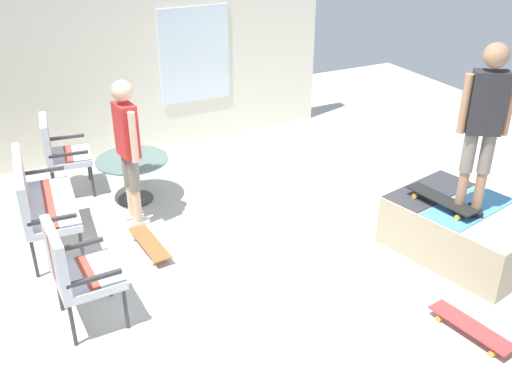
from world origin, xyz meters
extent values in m
cube|color=beige|center=(0.00, 0.00, -0.05)|extent=(12.00, 12.00, 0.10)
cube|color=silver|center=(3.80, 0.50, 1.29)|extent=(0.20, 6.00, 2.57)
cube|color=silver|center=(3.69, -0.40, 1.35)|extent=(0.03, 1.10, 1.40)
cube|color=tan|center=(-0.65, -1.74, 0.28)|extent=(1.68, 1.38, 0.56)
cube|color=#4C99D8|center=(-0.65, -1.74, 0.57)|extent=(0.68, 1.13, 0.01)
cube|color=#333338|center=(-0.17, -1.64, 0.57)|extent=(0.68, 1.13, 0.01)
cylinder|color=#B2B2B7|center=(-0.76, -1.23, 0.54)|extent=(1.40, 0.35, 0.05)
cube|color=tan|center=(-0.46, -2.63, 0.25)|extent=(1.58, 1.08, 0.47)
cylinder|color=#38383D|center=(0.93, 1.99, 0.22)|extent=(0.04, 0.04, 0.44)
cylinder|color=#38383D|center=(2.10, 1.90, 0.22)|extent=(0.04, 0.04, 0.44)
cylinder|color=#38383D|center=(0.97, 2.46, 0.22)|extent=(0.04, 0.04, 0.44)
cylinder|color=#38383D|center=(2.13, 2.37, 0.22)|extent=(0.04, 0.04, 0.44)
cube|color=silver|center=(1.53, 2.18, 0.48)|extent=(1.29, 0.65, 0.08)
cube|color=#B74738|center=(1.53, 2.18, 0.52)|extent=(1.21, 0.20, 0.00)
cube|color=silver|center=(1.55, 2.42, 0.77)|extent=(1.25, 0.18, 0.50)
cube|color=#B74738|center=(1.55, 2.42, 0.77)|extent=(0.11, 0.09, 0.46)
cube|color=#38383D|center=(0.93, 2.23, 0.64)|extent=(0.08, 0.47, 0.04)
cube|color=#38383D|center=(2.13, 2.13, 0.64)|extent=(0.08, 0.47, 0.04)
cylinder|color=#38383D|center=(2.48, 1.54, 0.22)|extent=(0.04, 0.04, 0.44)
cylinder|color=#38383D|center=(3.01, 1.47, 0.22)|extent=(0.04, 0.04, 0.44)
cylinder|color=#38383D|center=(2.54, 2.00, 0.22)|extent=(0.04, 0.04, 0.44)
cylinder|color=#38383D|center=(3.07, 1.93, 0.22)|extent=(0.04, 0.04, 0.44)
cube|color=silver|center=(2.78, 1.74, 0.48)|extent=(0.68, 0.62, 0.08)
cube|color=#B74738|center=(2.78, 1.74, 0.52)|extent=(0.59, 0.17, 0.00)
cube|color=silver|center=(2.80, 1.97, 0.77)|extent=(0.63, 0.16, 0.50)
cube|color=#B74738|center=(2.80, 1.97, 0.77)|extent=(0.11, 0.10, 0.46)
cube|color=#38383D|center=(2.49, 1.77, 0.64)|extent=(0.10, 0.47, 0.04)
cube|color=#38383D|center=(3.06, 1.70, 0.64)|extent=(0.10, 0.47, 0.04)
cylinder|color=#38383D|center=(-0.22, 1.85, 0.22)|extent=(0.04, 0.04, 0.44)
cylinder|color=#38383D|center=(0.32, 1.87, 0.22)|extent=(0.04, 0.04, 0.44)
cylinder|color=#38383D|center=(-0.23, 2.32, 0.22)|extent=(0.04, 0.04, 0.44)
cylinder|color=#38383D|center=(0.31, 2.34, 0.22)|extent=(0.04, 0.04, 0.44)
cube|color=silver|center=(0.05, 2.10, 0.48)|extent=(0.64, 0.57, 0.08)
cube|color=#B74738|center=(0.05, 2.10, 0.52)|extent=(0.58, 0.12, 0.00)
cube|color=silver|center=(0.04, 2.33, 0.77)|extent=(0.62, 0.10, 0.50)
cube|color=#B74738|center=(0.04, 2.33, 0.77)|extent=(0.10, 0.09, 0.46)
cube|color=#38383D|center=(-0.24, 2.09, 0.64)|extent=(0.06, 0.47, 0.04)
cube|color=#38383D|center=(0.34, 2.11, 0.64)|extent=(0.06, 0.47, 0.04)
cylinder|color=#38383D|center=(2.15, 1.08, 0.28)|extent=(0.06, 0.06, 0.55)
cylinder|color=#38383D|center=(2.15, 1.08, 0.01)|extent=(0.44, 0.44, 0.03)
cylinder|color=slate|center=(2.15, 1.08, 0.56)|extent=(0.90, 0.90, 0.02)
cube|color=silver|center=(1.52, 1.23, 0.03)|extent=(0.13, 0.25, 0.05)
cylinder|color=beige|center=(1.52, 1.23, 0.26)|extent=(0.10, 0.10, 0.41)
cylinder|color=slate|center=(1.52, 1.23, 0.67)|extent=(0.13, 0.13, 0.41)
cube|color=silver|center=(1.69, 1.25, 0.03)|extent=(0.13, 0.25, 0.05)
cylinder|color=beige|center=(1.69, 1.25, 0.26)|extent=(0.10, 0.10, 0.41)
cylinder|color=slate|center=(1.69, 1.25, 0.67)|extent=(0.13, 0.13, 0.41)
cube|color=red|center=(1.60, 1.24, 1.17)|extent=(0.34, 0.21, 0.61)
sphere|color=beige|center=(1.60, 1.24, 1.62)|extent=(0.23, 0.23, 0.23)
cylinder|color=beige|center=(1.40, 1.22, 1.15)|extent=(0.08, 0.08, 0.58)
cylinder|color=beige|center=(1.80, 1.26, 1.15)|extent=(0.08, 0.08, 0.58)
cube|color=black|center=(-0.67, -1.57, 0.60)|extent=(0.26, 0.23, 0.05)
cylinder|color=#9E7051|center=(-0.67, -1.57, 0.83)|extent=(0.10, 0.10, 0.41)
cylinder|color=slate|center=(-0.67, -1.57, 1.24)|extent=(0.13, 0.13, 0.41)
cube|color=black|center=(-0.77, -1.71, 0.60)|extent=(0.26, 0.23, 0.05)
cylinder|color=#9E7051|center=(-0.77, -1.71, 0.83)|extent=(0.10, 0.10, 0.41)
cylinder|color=slate|center=(-0.77, -1.71, 1.24)|extent=(0.13, 0.13, 0.41)
cube|color=#262628|center=(-0.72, -1.64, 1.75)|extent=(0.33, 0.37, 0.61)
sphere|color=#9E7051|center=(-0.72, -1.64, 2.20)|extent=(0.23, 0.23, 0.23)
cylinder|color=#9E7051|center=(-0.61, -1.47, 1.73)|extent=(0.08, 0.08, 0.58)
cylinder|color=#9E7051|center=(-0.84, -1.80, 1.73)|extent=(0.08, 0.08, 0.58)
cube|color=brown|center=(0.93, 1.28, 0.09)|extent=(0.81, 0.26, 0.02)
cylinder|color=silver|center=(1.22, 1.22, 0.03)|extent=(0.06, 0.03, 0.06)
cylinder|color=silver|center=(1.21, 1.38, 0.03)|extent=(0.06, 0.03, 0.06)
cylinder|color=silver|center=(0.66, 1.18, 0.03)|extent=(0.06, 0.03, 0.06)
cylinder|color=silver|center=(0.65, 1.34, 0.03)|extent=(0.06, 0.03, 0.06)
cube|color=#B23838|center=(-1.69, -0.84, 0.09)|extent=(0.82, 0.32, 0.02)
cylinder|color=gold|center=(-1.40, -0.88, 0.03)|extent=(0.06, 0.04, 0.06)
cylinder|color=gold|center=(-1.42, -0.72, 0.03)|extent=(0.06, 0.04, 0.06)
cylinder|color=gold|center=(-1.95, -0.97, 0.03)|extent=(0.06, 0.04, 0.06)
cylinder|color=gold|center=(-1.98, -0.81, 0.03)|extent=(0.06, 0.04, 0.06)
cube|color=black|center=(-0.51, -1.47, 0.67)|extent=(0.82, 0.31, 0.01)
cylinder|color=gold|center=(-0.23, -1.51, 0.60)|extent=(0.06, 0.04, 0.06)
cylinder|color=gold|center=(-0.25, -1.35, 0.60)|extent=(0.06, 0.04, 0.06)
cylinder|color=gold|center=(-0.78, -1.59, 0.60)|extent=(0.06, 0.04, 0.06)
cylinder|color=gold|center=(-0.80, -1.43, 0.60)|extent=(0.06, 0.04, 0.06)
camera|label=1|loc=(-4.43, 2.68, 3.54)|focal=40.93mm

